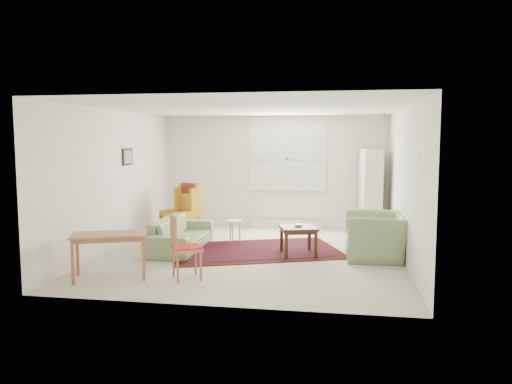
% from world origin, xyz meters
% --- Properties ---
extents(room, '(5.04, 5.54, 2.51)m').
position_xyz_m(room, '(0.02, 0.21, 1.26)').
color(room, beige).
rests_on(room, ground).
extents(rug, '(3.40, 2.79, 0.03)m').
position_xyz_m(rug, '(0.00, 0.25, 0.01)').
color(rug, black).
rests_on(rug, ground).
extents(sofa, '(0.80, 1.95, 0.78)m').
position_xyz_m(sofa, '(-1.35, 0.18, 0.39)').
color(sofa, '#738C5D').
rests_on(sofa, ground).
extents(armchair, '(1.03, 1.17, 0.90)m').
position_xyz_m(armchair, '(2.09, 0.09, 0.45)').
color(armchair, '#738C5D').
rests_on(armchair, ground).
extents(wingback_chair, '(0.88, 0.89, 1.07)m').
position_xyz_m(wingback_chair, '(-1.80, 1.46, 0.54)').
color(wingback_chair, gold).
rests_on(wingback_chair, ground).
extents(coffee_table, '(0.74, 0.74, 0.49)m').
position_xyz_m(coffee_table, '(0.77, 0.12, 0.25)').
color(coffee_table, '#3E2213').
rests_on(coffee_table, ground).
extents(stool, '(0.32, 0.32, 0.42)m').
position_xyz_m(stool, '(-0.55, 1.02, 0.21)').
color(stool, white).
rests_on(stool, ground).
extents(cabinet, '(0.48, 0.76, 1.77)m').
position_xyz_m(cabinet, '(2.10, 2.31, 0.89)').
color(cabinet, silver).
rests_on(cabinet, ground).
extents(desk, '(1.14, 0.85, 0.65)m').
position_xyz_m(desk, '(-1.75, -1.82, 0.33)').
color(desk, '#A46542').
rests_on(desk, ground).
extents(desk_chair, '(0.55, 0.55, 0.92)m').
position_xyz_m(desk_chair, '(-0.67, -1.66, 0.46)').
color(desk_chair, '#A46542').
rests_on(desk_chair, ground).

